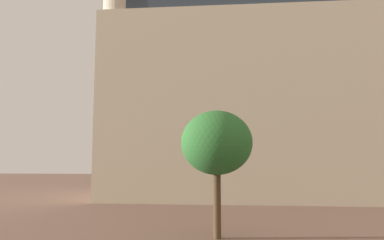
{
  "coord_description": "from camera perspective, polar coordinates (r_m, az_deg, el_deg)",
  "views": [
    {
      "loc": [
        1.34,
        -0.1,
        3.69
      ],
      "look_at": [
        0.37,
        11.08,
        4.87
      ],
      "focal_mm": 32.2,
      "sensor_mm": 36.0,
      "label": 1
    }
  ],
  "objects": [
    {
      "name": "tree_curb_far",
      "position": [
        15.97,
        4.1,
        -3.86
      ],
      "size": [
        3.3,
        3.3,
        5.8
      ],
      "color": "#4C3823",
      "rests_on": "ground_plane"
    },
    {
      "name": "landmark_building",
      "position": [
        32.16,
        8.22,
        5.0
      ],
      "size": [
        24.41,
        10.34,
        33.4
      ],
      "color": "beige",
      "rests_on": "ground_plane"
    }
  ]
}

